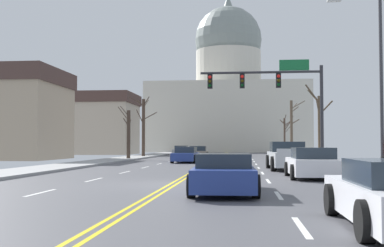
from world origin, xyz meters
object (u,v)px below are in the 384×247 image
street_lamp_right (374,67)px  sedan_oncoming_01 (198,153)px  sedan_near_01 (312,164)px  bicycle_parked (381,168)px  sedan_near_02 (224,174)px  sedan_oncoming_00 (186,155)px  sedan_oncoming_02 (181,151)px  signal_gantry (277,89)px  pickup_truck_near_00 (288,157)px

street_lamp_right → sedan_oncoming_01: size_ratio=1.65×
sedan_near_01 → bicycle_parked: sedan_near_01 is taller
sedan_near_02 → bicycle_parked: sedan_near_02 is taller
street_lamp_right → sedan_oncoming_00: street_lamp_right is taller
street_lamp_right → sedan_oncoming_01: street_lamp_right is taller
sedan_oncoming_00 → sedan_oncoming_01: size_ratio=0.99×
sedan_oncoming_02 → street_lamp_right: bearing=-72.0°
sedan_near_02 → bicycle_parked: 8.11m
sedan_near_01 → sedan_oncoming_01: 27.15m
bicycle_parked → signal_gantry: bearing=105.5°
signal_gantry → sedan_near_01: size_ratio=1.82×
signal_gantry → sedan_near_01: signal_gantry is taller
sedan_oncoming_01 → pickup_truck_near_00: bearing=-70.4°
street_lamp_right → sedan_near_02: (-5.97, -5.97, -4.08)m
sedan_oncoming_00 → street_lamp_right: bearing=-60.1°
signal_gantry → sedan_oncoming_00: signal_gantry is taller
sedan_near_01 → pickup_truck_near_00: bearing=92.9°
signal_gantry → sedan_oncoming_00: (-6.66, 6.02, -4.45)m
sedan_near_02 → street_lamp_right: bearing=45.0°
sedan_near_01 → sedan_oncoming_00: bearing=114.0°
sedan_near_02 → sedan_oncoming_01: (-3.75, 32.70, 0.02)m
sedan_oncoming_01 → bicycle_parked: 28.99m
sedan_oncoming_01 → sedan_oncoming_00: bearing=-90.5°
sedan_oncoming_01 → bicycle_parked: (9.79, -27.29, -0.09)m
sedan_near_01 → sedan_oncoming_02: size_ratio=1.03×
signal_gantry → sedan_oncoming_01: signal_gantry is taller
street_lamp_right → sedan_near_01: street_lamp_right is taller
sedan_near_01 → sedan_near_02: bearing=-118.2°
pickup_truck_near_00 → sedan_near_01: pickup_truck_near_00 is taller
sedan_near_02 → sedan_oncoming_00: size_ratio=1.02×
pickup_truck_near_00 → street_lamp_right: bearing=-69.0°
signal_gantry → bicycle_parked: signal_gantry is taller
street_lamp_right → sedan_near_02: size_ratio=1.64×
sedan_oncoming_02 → bicycle_parked: (13.13, -40.63, -0.08)m
sedan_near_02 → sedan_oncoming_00: bearing=99.4°
signal_gantry → street_lamp_right: (3.13, -11.01, -0.39)m
sedan_oncoming_02 → sedan_oncoming_01: bearing=-75.9°
pickup_truck_near_00 → sedan_near_01: 6.77m
sedan_near_02 → bicycle_parked: (6.05, 5.41, -0.07)m
pickup_truck_near_00 → sedan_oncoming_02: (-10.25, 32.75, -0.15)m
signal_gantry → bicycle_parked: 12.84m
street_lamp_right → sedan_oncoming_02: size_ratio=1.79×
pickup_truck_near_00 → sedan_oncoming_00: 11.96m
sedan_oncoming_02 → signal_gantry: bearing=-71.1°
pickup_truck_near_00 → signal_gantry: bearing=95.0°
signal_gantry → sedan_near_02: size_ratio=1.72×
street_lamp_right → sedan_oncoming_00: size_ratio=1.67×
pickup_truck_near_00 → bicycle_parked: 8.40m
signal_gantry → street_lamp_right: bearing=-74.1°
sedan_oncoming_00 → sedan_oncoming_02: 23.27m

